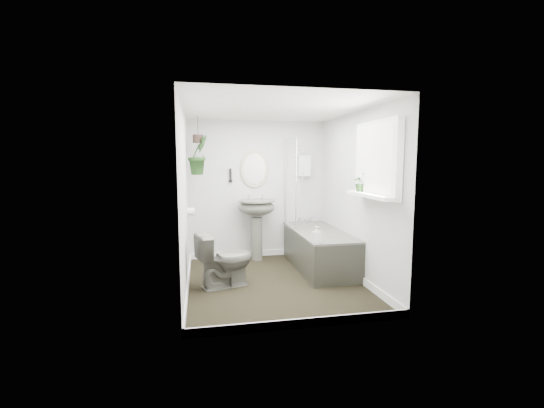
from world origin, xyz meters
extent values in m
cube|color=black|center=(0.00, 0.00, -0.01)|extent=(2.30, 2.80, 0.02)
cube|color=white|center=(0.00, 0.00, 2.31)|extent=(2.30, 2.80, 0.02)
cube|color=silver|center=(0.00, 1.41, 1.15)|extent=(2.30, 0.02, 2.30)
cube|color=silver|center=(0.00, -1.41, 1.15)|extent=(2.30, 0.02, 2.30)
cube|color=silver|center=(-1.16, 0.00, 1.15)|extent=(0.02, 2.80, 2.30)
cube|color=silver|center=(1.16, 0.00, 1.15)|extent=(0.02, 2.80, 2.30)
cube|color=white|center=(0.00, 0.00, 0.05)|extent=(2.30, 2.80, 0.10)
cube|color=white|center=(0.80, 1.34, 1.55)|extent=(0.20, 0.10, 0.35)
ellipsoid|color=#C1B388|center=(-0.06, 1.37, 1.50)|extent=(0.46, 0.03, 0.62)
cylinder|color=black|center=(-0.46, 1.36, 1.40)|extent=(0.04, 0.04, 0.22)
cylinder|color=white|center=(-1.10, 0.70, 0.90)|extent=(0.11, 0.11, 0.11)
cube|color=white|center=(1.09, -0.70, 1.65)|extent=(0.08, 1.00, 0.90)
cube|color=white|center=(1.02, -0.70, 1.23)|extent=(0.18, 1.00, 0.04)
cube|color=white|center=(1.04, -0.70, 1.65)|extent=(0.01, 0.86, 0.76)
imported|color=#535349|center=(-0.66, -0.04, 0.36)|extent=(0.79, 0.59, 0.72)
imported|color=black|center=(1.04, -0.40, 1.36)|extent=(0.21, 0.18, 0.23)
imported|color=black|center=(-0.97, 0.95, 1.72)|extent=(0.42, 0.42, 0.59)
imported|color=black|center=(0.51, -0.24, 0.69)|extent=(0.13, 0.13, 0.21)
cylinder|color=#2D201A|center=(-0.97, 0.95, 1.96)|extent=(0.16, 0.16, 0.12)
camera|label=1|loc=(-0.95, -4.67, 1.64)|focal=24.00mm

